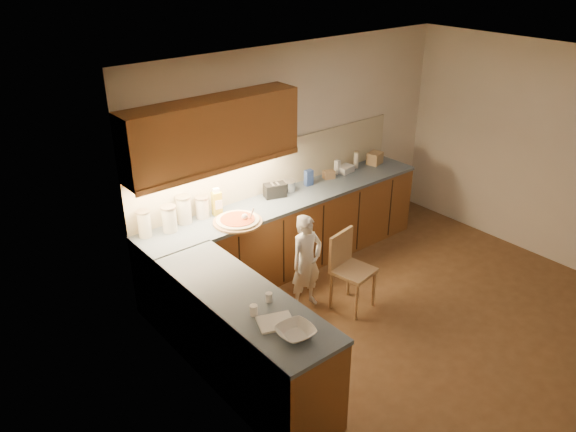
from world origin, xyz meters
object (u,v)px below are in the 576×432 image
at_px(wooden_chair, 348,265).
at_px(oil_jug, 217,203).
at_px(child, 307,262).
at_px(toaster, 275,190).
at_px(pizza_on_board, 238,221).

distance_m(wooden_chair, oil_jug, 1.56).
height_order(child, oil_jug, oil_jug).
relative_size(oil_jug, toaster, 1.09).
xyz_separation_m(wooden_chair, toaster, (-0.08, 1.15, 0.50)).
distance_m(pizza_on_board, wooden_chair, 1.26).
relative_size(pizza_on_board, oil_jug, 1.70).
height_order(pizza_on_board, toaster, pizza_on_board).
relative_size(child, oil_jug, 3.51).
height_order(wooden_chair, toaster, toaster).
height_order(pizza_on_board, child, pizza_on_board).
xyz_separation_m(child, toaster, (0.27, 0.87, 0.46)).
bearing_deg(wooden_chair, child, 130.75).
height_order(pizza_on_board, wooden_chair, pizza_on_board).
height_order(child, toaster, toaster).
bearing_deg(child, toaster, 73.54).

